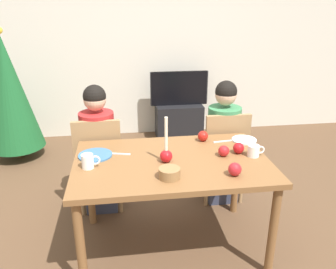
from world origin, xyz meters
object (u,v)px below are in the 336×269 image
(chair_right, at_px, (223,151))
(bowl_walnuts, at_px, (169,173))
(dining_table, at_px, (172,170))
(apple_by_right_mug, at_px, (203,136))
(christmas_tree, at_px, (10,94))
(apple_near_candle, at_px, (224,151))
(mug_right, at_px, (254,151))
(person_right_child, at_px, (223,144))
(tv, at_px, (179,88))
(person_left_child, at_px, (99,151))
(tv_stand, at_px, (179,121))
(plate_right, at_px, (244,140))
(plate_left, at_px, (95,155))
(candle_centerpiece, at_px, (166,153))
(mug_left, at_px, (88,161))
(apple_far_edge, at_px, (235,169))
(chair_left, at_px, (99,159))
(apple_by_left_plate, at_px, (239,148))

(chair_right, xyz_separation_m, bowl_walnuts, (-0.63, -0.87, 0.27))
(dining_table, distance_m, bowl_walnuts, 0.29)
(chair_right, xyz_separation_m, apple_by_right_mug, (-0.27, -0.28, 0.28))
(christmas_tree, bearing_deg, apple_near_candle, -43.11)
(apple_near_candle, bearing_deg, mug_right, -8.37)
(person_right_child, distance_m, tv, 1.67)
(apple_by_right_mug, bearing_deg, christmas_tree, 140.71)
(person_left_child, bearing_deg, apple_near_candle, -33.30)
(chair_right, xyz_separation_m, person_left_child, (-1.14, 0.03, 0.06))
(chair_right, bearing_deg, dining_table, -133.61)
(person_left_child, relative_size, tv_stand, 1.83)
(plate_right, bearing_deg, tv, 95.59)
(dining_table, bearing_deg, christmas_tree, 130.57)
(plate_left, bearing_deg, candle_centerpiece, -18.87)
(person_right_child, relative_size, mug_right, 9.11)
(candle_centerpiece, relative_size, plate_right, 1.67)
(person_right_child, xyz_separation_m, mug_left, (-1.16, -0.68, 0.23))
(person_left_child, bearing_deg, mug_left, -91.80)
(chair_right, xyz_separation_m, apple_far_edge, (-0.21, -0.89, 0.28))
(plate_left, bearing_deg, christmas_tree, 121.62)
(tv, xyz_separation_m, mug_left, (-1.03, -2.34, 0.09))
(chair_left, xyz_separation_m, mug_right, (1.17, -0.62, 0.28))
(mug_left, height_order, apple_near_candle, mug_left)
(person_left_child, distance_m, mug_left, 0.72)
(dining_table, height_order, chair_right, chair_right)
(tv, height_order, mug_right, tv)
(dining_table, bearing_deg, tv_stand, 79.03)
(apple_by_right_mug, bearing_deg, chair_left, 161.81)
(apple_by_left_plate, bearing_deg, person_right_child, 83.61)
(dining_table, height_order, mug_left, mug_left)
(tv_stand, bearing_deg, plate_right, -84.41)
(christmas_tree, relative_size, apple_far_edge, 17.57)
(plate_left, bearing_deg, apple_by_left_plate, -5.40)
(christmas_tree, xyz_separation_m, apple_far_edge, (2.01, -2.19, -0.02))
(chair_left, height_order, apple_near_candle, chair_left)
(person_left_child, xyz_separation_m, person_right_child, (1.14, 0.00, 0.00))
(mug_right, xyz_separation_m, apple_near_candle, (-0.22, 0.03, -0.00))
(mug_right, bearing_deg, plate_left, 171.87)
(dining_table, distance_m, tv_stand, 2.38)
(apple_near_candle, distance_m, apple_by_right_mug, 0.32)
(bowl_walnuts, xyz_separation_m, apple_by_left_plate, (0.57, 0.31, 0.01))
(bowl_walnuts, bearing_deg, apple_far_edge, -3.41)
(tv, bearing_deg, bowl_walnuts, -101.06)
(plate_left, xyz_separation_m, apple_far_edge, (0.92, -0.43, 0.04))
(apple_far_edge, bearing_deg, chair_left, 136.33)
(bowl_walnuts, bearing_deg, apple_by_right_mug, 58.35)
(person_left_child, distance_m, person_right_child, 1.14)
(chair_right, xyz_separation_m, mug_left, (-1.16, -0.65, 0.29))
(christmas_tree, distance_m, apple_by_left_plate, 2.84)
(tv, distance_m, bowl_walnuts, 2.61)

